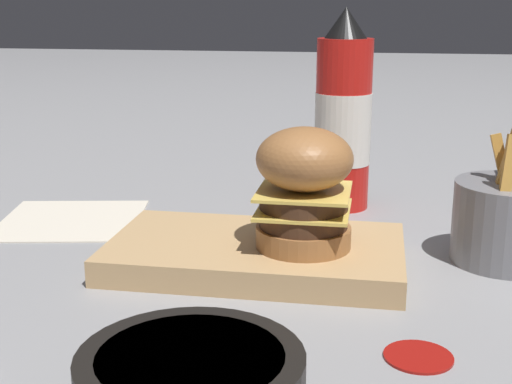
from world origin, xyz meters
TOP-DOWN VIEW (x-y plane):
  - ground_plane at (0.00, 0.00)m, footprint 6.00×6.00m
  - serving_board at (-0.03, 0.04)m, footprint 0.29×0.17m
  - burger at (-0.08, 0.05)m, footprint 0.09×0.09m
  - ketchup_bottle at (-0.10, -0.18)m, footprint 0.07×0.07m
  - fries_basket at (-0.27, -0.01)m, footprint 0.11×0.11m
  - ketchup_puddle at (-0.18, 0.21)m, footprint 0.05×0.05m
  - parchment_square at (0.21, -0.07)m, footprint 0.19×0.19m

SIDE VIEW (x-z plane):
  - ground_plane at x=0.00m, z-range 0.00..0.00m
  - parchment_square at x=0.21m, z-range 0.00..0.00m
  - ketchup_puddle at x=-0.18m, z-range 0.00..0.00m
  - serving_board at x=-0.03m, z-range 0.00..0.03m
  - fries_basket at x=-0.27m, z-range -0.03..0.12m
  - burger at x=-0.08m, z-range 0.03..0.14m
  - ketchup_bottle at x=-0.10m, z-range -0.01..0.24m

